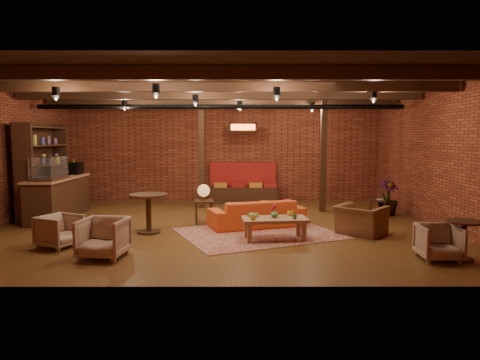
{
  "coord_description": "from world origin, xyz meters",
  "views": [
    {
      "loc": [
        0.49,
        -9.75,
        2.08
      ],
      "look_at": [
        0.5,
        0.2,
        1.06
      ],
      "focal_mm": 32.0,
      "sensor_mm": 36.0,
      "label": 1
    }
  ],
  "objects_px": {
    "side_table_lamp": "(204,194)",
    "side_table_book": "(377,201)",
    "armchair_a": "(59,229)",
    "plant_tall": "(389,162)",
    "round_table_left": "(149,207)",
    "armchair_b": "(103,236)",
    "round_table_right": "(464,234)",
    "armchair_far": "(439,241)",
    "armchair_right": "(361,215)",
    "sofa": "(257,213)",
    "coffee_table": "(274,220)"
  },
  "relations": [
    {
      "from": "armchair_a",
      "to": "round_table_right",
      "type": "bearing_deg",
      "value": -72.27
    },
    {
      "from": "armchair_right",
      "to": "armchair_far",
      "type": "bearing_deg",
      "value": 154.19
    },
    {
      "from": "round_table_right",
      "to": "side_table_book",
      "type": "bearing_deg",
      "value": 92.89
    },
    {
      "from": "armchair_b",
      "to": "armchair_far",
      "type": "relative_size",
      "value": 1.15
    },
    {
      "from": "side_table_book",
      "to": "round_table_right",
      "type": "relative_size",
      "value": 0.68
    },
    {
      "from": "side_table_lamp",
      "to": "armchair_right",
      "type": "xyz_separation_m",
      "value": [
        3.43,
        -1.21,
        -0.3
      ]
    },
    {
      "from": "side_table_lamp",
      "to": "armchair_right",
      "type": "distance_m",
      "value": 3.65
    },
    {
      "from": "round_table_left",
      "to": "sofa",
      "type": "bearing_deg",
      "value": 15.24
    },
    {
      "from": "coffee_table",
      "to": "armchair_far",
      "type": "xyz_separation_m",
      "value": [
        2.66,
        -1.42,
        -0.06
      ]
    },
    {
      "from": "coffee_table",
      "to": "side_table_lamp",
      "type": "height_order",
      "value": "side_table_lamp"
    },
    {
      "from": "side_table_lamp",
      "to": "round_table_right",
      "type": "height_order",
      "value": "side_table_lamp"
    },
    {
      "from": "coffee_table",
      "to": "plant_tall",
      "type": "height_order",
      "value": "plant_tall"
    },
    {
      "from": "round_table_right",
      "to": "armchair_far",
      "type": "relative_size",
      "value": 1.02
    },
    {
      "from": "armchair_a",
      "to": "plant_tall",
      "type": "xyz_separation_m",
      "value": [
        7.3,
        3.24,
        1.06
      ]
    },
    {
      "from": "coffee_table",
      "to": "armchair_right",
      "type": "bearing_deg",
      "value": 13.7
    },
    {
      "from": "armchair_b",
      "to": "coffee_table",
      "type": "bearing_deg",
      "value": 29.57
    },
    {
      "from": "armchair_right",
      "to": "side_table_book",
      "type": "height_order",
      "value": "armchair_right"
    },
    {
      "from": "coffee_table",
      "to": "armchair_right",
      "type": "distance_m",
      "value": 1.93
    },
    {
      "from": "round_table_left",
      "to": "coffee_table",
      "type": "bearing_deg",
      "value": -12.87
    },
    {
      "from": "armchair_right",
      "to": "side_table_book",
      "type": "distance_m",
      "value": 2.23
    },
    {
      "from": "round_table_left",
      "to": "armchair_b",
      "type": "xyz_separation_m",
      "value": [
        -0.38,
        -1.88,
        -0.19
      ]
    },
    {
      "from": "round_table_right",
      "to": "plant_tall",
      "type": "distance_m",
      "value": 4.24
    },
    {
      "from": "armchair_far",
      "to": "round_table_right",
      "type": "bearing_deg",
      "value": -1.65
    },
    {
      "from": "round_table_right",
      "to": "armchair_a",
      "type": "bearing_deg",
      "value": 172.93
    },
    {
      "from": "side_table_book",
      "to": "plant_tall",
      "type": "relative_size",
      "value": 0.16
    },
    {
      "from": "armchair_right",
      "to": "side_table_book",
      "type": "relative_size",
      "value": 2.06
    },
    {
      "from": "round_table_left",
      "to": "round_table_right",
      "type": "height_order",
      "value": "round_table_left"
    },
    {
      "from": "coffee_table",
      "to": "armchair_far",
      "type": "height_order",
      "value": "coffee_table"
    },
    {
      "from": "side_table_lamp",
      "to": "armchair_far",
      "type": "xyz_separation_m",
      "value": [
        4.22,
        -3.09,
        -0.38
      ]
    },
    {
      "from": "side_table_lamp",
      "to": "plant_tall",
      "type": "bearing_deg",
      "value": 12.02
    },
    {
      "from": "armchair_right",
      "to": "plant_tall",
      "type": "relative_size",
      "value": 0.34
    },
    {
      "from": "round_table_left",
      "to": "plant_tall",
      "type": "distance_m",
      "value": 6.27
    },
    {
      "from": "sofa",
      "to": "armchair_b",
      "type": "bearing_deg",
      "value": 23.93
    },
    {
      "from": "armchair_far",
      "to": "sofa",
      "type": "bearing_deg",
      "value": 140.46
    },
    {
      "from": "side_table_lamp",
      "to": "round_table_right",
      "type": "relative_size",
      "value": 1.39
    },
    {
      "from": "plant_tall",
      "to": "round_table_right",
      "type": "bearing_deg",
      "value": -92.08
    },
    {
      "from": "armchair_far",
      "to": "plant_tall",
      "type": "xyz_separation_m",
      "value": [
        0.55,
        4.1,
        1.07
      ]
    },
    {
      "from": "armchair_a",
      "to": "armchair_b",
      "type": "height_order",
      "value": "armchair_b"
    },
    {
      "from": "armchair_b",
      "to": "armchair_right",
      "type": "xyz_separation_m",
      "value": [
        4.91,
        1.73,
        0.03
      ]
    },
    {
      "from": "sofa",
      "to": "armchair_right",
      "type": "relative_size",
      "value": 2.27
    },
    {
      "from": "side_table_lamp",
      "to": "round_table_right",
      "type": "distance_m",
      "value": 5.57
    },
    {
      "from": "round_table_left",
      "to": "side_table_lamp",
      "type": "bearing_deg",
      "value": 43.93
    },
    {
      "from": "armchair_a",
      "to": "armchair_far",
      "type": "bearing_deg",
      "value": -72.45
    },
    {
      "from": "side_table_lamp",
      "to": "side_table_book",
      "type": "height_order",
      "value": "side_table_lamp"
    },
    {
      "from": "armchair_b",
      "to": "round_table_left",
      "type": "bearing_deg",
      "value": 85.32
    },
    {
      "from": "coffee_table",
      "to": "side_table_lamp",
      "type": "distance_m",
      "value": 2.3
    },
    {
      "from": "round_table_left",
      "to": "armchair_a",
      "type": "relative_size",
      "value": 1.26
    },
    {
      "from": "plant_tall",
      "to": "armchair_right",
      "type": "bearing_deg",
      "value": -121.05
    },
    {
      "from": "round_table_left",
      "to": "armchair_far",
      "type": "xyz_separation_m",
      "value": [
        5.31,
        -2.03,
        -0.24
      ]
    },
    {
      "from": "armchair_right",
      "to": "armchair_far",
      "type": "height_order",
      "value": "armchair_right"
    }
  ]
}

